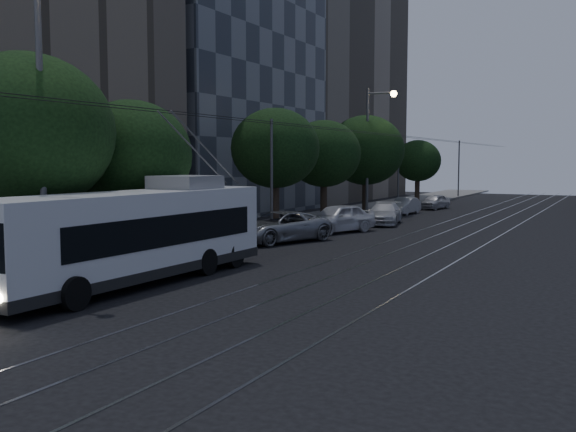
% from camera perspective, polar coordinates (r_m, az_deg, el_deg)
% --- Properties ---
extents(ground, '(120.00, 120.00, 0.00)m').
position_cam_1_polar(ground, '(21.24, -2.27, -5.74)').
color(ground, black).
rests_on(ground, ground).
extents(sidewalk, '(5.00, 90.00, 0.15)m').
position_cam_1_polar(sidewalk, '(42.26, 2.62, -0.27)').
color(sidewalk, gray).
rests_on(sidewalk, ground).
extents(tram_rails, '(4.52, 90.00, 0.02)m').
position_cam_1_polar(tram_rails, '(39.06, 15.99, -1.00)').
color(tram_rails, '#9899A0').
rests_on(tram_rails, ground).
extents(overhead_wires, '(2.23, 90.00, 6.00)m').
position_cam_1_polar(overhead_wires, '(41.06, 5.83, 4.30)').
color(overhead_wires, black).
rests_on(overhead_wires, ground).
extents(building_glass_mid, '(14.40, 18.40, 26.80)m').
position_cam_1_polar(building_glass_mid, '(50.63, -8.60, 15.72)').
color(building_glass_mid, '#363C45').
rests_on(building_glass_mid, ground).
extents(building_tan_far, '(14.40, 22.40, 34.80)m').
position_cam_1_polar(building_tan_far, '(68.23, 1.84, 16.38)').
color(building_tan_far, gray).
rests_on(building_tan_far, ground).
extents(trolleybus, '(2.63, 11.47, 5.63)m').
position_cam_1_polar(trolleybus, '(21.05, -13.34, -1.64)').
color(trolleybus, white).
rests_on(trolleybus, ground).
extents(pickup_silver, '(4.20, 5.88, 1.49)m').
position_cam_1_polar(pickup_silver, '(30.91, -0.83, -0.97)').
color(pickup_silver, '#9A9CA1').
rests_on(pickup_silver, ground).
extents(car_white_a, '(3.42, 4.99, 1.58)m').
position_cam_1_polar(car_white_a, '(35.08, 4.42, -0.19)').
color(car_white_a, silver).
rests_on(car_white_a, ground).
extents(car_white_b, '(2.76, 4.87, 1.33)m').
position_cam_1_polar(car_white_b, '(39.92, 8.55, 0.22)').
color(car_white_b, '#B4B5B9').
rests_on(car_white_b, ground).
extents(car_white_c, '(1.47, 3.74, 1.21)m').
position_cam_1_polar(car_white_c, '(47.70, 10.32, 0.89)').
color(car_white_c, '#B1B2B6').
rests_on(car_white_c, ground).
extents(car_white_d, '(2.03, 3.73, 1.21)m').
position_cam_1_polar(car_white_d, '(53.02, 12.90, 1.25)').
color(car_white_d, '#BCBBC0').
rests_on(car_white_d, ground).
extents(tree_0, '(5.76, 5.76, 7.47)m').
position_cam_1_polar(tree_0, '(22.86, -22.28, 6.90)').
color(tree_0, '#2E2319').
rests_on(tree_0, ground).
extents(tree_1, '(4.75, 4.75, 6.27)m').
position_cam_1_polar(tree_1, '(25.58, -13.81, 5.22)').
color(tree_1, '#2E2319').
rests_on(tree_1, ground).
extents(tree_2, '(4.83, 4.83, 6.77)m').
position_cam_1_polar(tree_2, '(34.99, -1.14, 6.03)').
color(tree_2, '#2E2319').
rests_on(tree_2, ground).
extents(tree_3, '(4.75, 4.75, 6.50)m').
position_cam_1_polar(tree_3, '(41.13, 3.21, 5.54)').
color(tree_3, '#2E2319').
rests_on(tree_3, ground).
extents(tree_4, '(5.64, 5.64, 7.21)m').
position_cam_1_polar(tree_4, '(47.27, 6.91, 5.82)').
color(tree_4, '#2E2319').
rests_on(tree_4, ground).
extents(tree_5, '(4.18, 4.18, 5.78)m').
position_cam_1_polar(tree_5, '(59.67, 11.46, 4.82)').
color(tree_5, '#2E2319').
rests_on(tree_5, ground).
extents(streetlamp_near, '(2.46, 0.44, 10.19)m').
position_cam_1_polar(streetlamp_near, '(20.67, -20.41, 10.71)').
color(streetlamp_near, '#5A5A5C').
rests_on(streetlamp_near, ground).
extents(streetlamp_far, '(2.19, 0.44, 8.93)m').
position_cam_1_polar(streetlamp_far, '(45.52, 7.55, 6.82)').
color(streetlamp_far, '#5A5A5C').
rests_on(streetlamp_far, ground).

